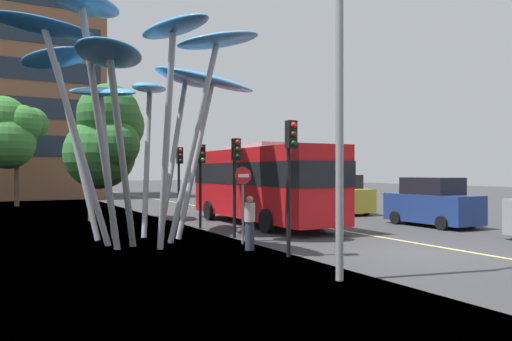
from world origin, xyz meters
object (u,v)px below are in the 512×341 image
pedestrian (250,223)px  car_parked_far (338,195)px  leaf_sculpture (144,75)px  no_entry_sign (243,193)px  street_lamp (352,48)px  red_bus (261,181)px  traffic_light_kerb_far (236,166)px  car_parked_mid (432,203)px  traffic_light_opposite (179,168)px  traffic_light_kerb_near (290,159)px  traffic_light_island_mid (201,168)px

pedestrian → car_parked_far: bearing=41.0°
leaf_sculpture → no_entry_sign: size_ratio=3.70×
pedestrian → street_lamp: bearing=-88.1°
red_bus → no_entry_sign: size_ratio=4.03×
car_parked_far → traffic_light_kerb_far: bearing=-146.2°
leaf_sculpture → car_parked_far: (13.09, 5.95, -4.79)m
no_entry_sign → pedestrian: bearing=-107.5°
car_parked_mid → traffic_light_opposite: bearing=142.2°
leaf_sculpture → car_parked_mid: 13.72m
red_bus → car_parked_far: size_ratio=2.37×
car_parked_mid → car_parked_far: bearing=87.6°
red_bus → traffic_light_kerb_near: bearing=-113.4°
traffic_light_kerb_near → no_entry_sign: size_ratio=1.50×
traffic_light_island_mid → street_lamp: size_ratio=0.43×
traffic_light_kerb_far → pedestrian: bearing=-106.9°
car_parked_far → street_lamp: bearing=-126.8°
leaf_sculpture → car_parked_far: 15.16m
traffic_light_kerb_far → pedestrian: traffic_light_kerb_far is taller
no_entry_sign → traffic_light_kerb_far: bearing=73.8°
traffic_light_kerb_far → traffic_light_opposite: size_ratio=1.01×
pedestrian → traffic_light_kerb_near: bearing=-76.2°
traffic_light_kerb_far → traffic_light_opposite: (0.18, 6.67, -0.02)m
traffic_light_island_mid → car_parked_far: 10.50m
street_lamp → leaf_sculpture: bearing=107.6°
car_parked_mid → street_lamp: (-10.21, -6.86, 4.29)m
car_parked_mid → traffic_light_island_mid: bearing=157.5°
street_lamp → traffic_light_kerb_near: bearing=85.1°
car_parked_mid → car_parked_far: 7.20m
car_parked_mid → traffic_light_kerb_near: bearing=-159.1°
traffic_light_kerb_near → car_parked_far: 15.13m
street_lamp → pedestrian: street_lamp is taller
traffic_light_kerb_near → street_lamp: bearing=-94.9°
traffic_light_island_mid → car_parked_mid: size_ratio=0.84×
traffic_light_island_mid → no_entry_sign: size_ratio=1.38×
red_bus → car_parked_mid: size_ratio=2.45×
car_parked_mid → pedestrian: (-10.36, -2.09, -0.17)m
leaf_sculpture → car_parked_far: leaf_sculpture is taller
leaf_sculpture → traffic_light_kerb_near: (2.84, -5.04, -3.02)m
traffic_light_island_mid → street_lamp: (-0.65, -10.83, 2.69)m
car_parked_far → no_entry_sign: size_ratio=1.70×
leaf_sculpture → pedestrian: (2.42, -3.33, -5.00)m
car_parked_mid → pedestrian: size_ratio=2.55×
red_bus → car_parked_far: (6.80, 3.00, -0.98)m
traffic_light_kerb_near → leaf_sculpture: bearing=119.4°
traffic_light_island_mid → car_parked_far: bearing=18.1°
traffic_light_opposite → leaf_sculpture: bearing=-119.6°
leaf_sculpture → traffic_light_island_mid: 5.31m
leaf_sculpture → traffic_light_kerb_near: leaf_sculpture is taller
no_entry_sign → leaf_sculpture: bearing=143.9°
traffic_light_island_mid → street_lamp: 11.17m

